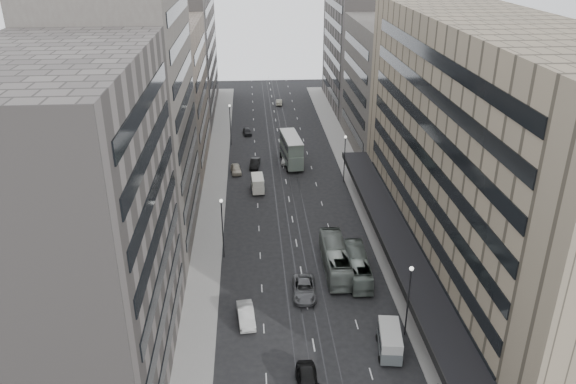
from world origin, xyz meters
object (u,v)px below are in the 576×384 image
object	(u,v)px
sedan_1	(246,315)
sedan_2	(304,289)
double_decker	(291,149)
vw_microbus	(390,340)
bus_far	(335,258)
panel_van	(258,183)
bus_near	(358,266)
sedan_0	(308,381)

from	to	relation	value
sedan_1	sedan_2	size ratio (longest dim) A/B	0.86
double_decker	vw_microbus	world-z (taller)	double_decker
double_decker	bus_far	bearing A→B (deg)	-91.29
panel_van	sedan_1	size ratio (longest dim) A/B	0.88
panel_van	vw_microbus	bearing A→B (deg)	-75.79
double_decker	bus_near	bearing A→B (deg)	-87.66
bus_far	vw_microbus	size ratio (longest dim) A/B	2.27
bus_far	sedan_2	distance (m)	6.80
bus_near	panel_van	distance (m)	28.36
bus_near	vw_microbus	size ratio (longest dim) A/B	1.95
vw_microbus	sedan_2	bearing A→B (deg)	133.75
sedan_2	sedan_1	bearing A→B (deg)	-143.34
bus_near	sedan_1	size ratio (longest dim) A/B	2.07
panel_van	sedan_2	xyz separation A→B (m)	(4.76, -29.38, -0.67)
bus_near	sedan_1	world-z (taller)	bus_near
bus_far	sedan_0	xyz separation A→B (m)	(-5.50, -20.00, -0.78)
bus_near	bus_far	distance (m)	3.01
bus_far	panel_van	xyz separation A→B (m)	(-9.13, 24.23, -0.18)
bus_far	sedan_1	bearing A→B (deg)	41.53
bus_far	double_decker	xyz separation A→B (m)	(-2.75, 35.91, 1.26)
sedan_0	double_decker	bearing A→B (deg)	87.17
double_decker	sedan_0	distance (m)	56.01
sedan_0	sedan_2	distance (m)	14.89
bus_near	sedan_2	distance (m)	7.77
bus_far	double_decker	size ratio (longest dim) A/B	1.17
bus_near	double_decker	size ratio (longest dim) A/B	1.00
vw_microbus	sedan_1	bearing A→B (deg)	165.30
bus_near	bus_far	xyz separation A→B (m)	(-2.53, 1.62, 0.24)
bus_far	sedan_2	world-z (taller)	bus_far
vw_microbus	sedan_0	xyz separation A→B (m)	(-8.65, -4.41, -0.62)
vw_microbus	sedan_2	xyz separation A→B (m)	(-7.52, 10.44, -0.69)
vw_microbus	sedan_0	bearing A→B (deg)	-145.01
double_decker	sedan_0	size ratio (longest dim) A/B	1.99
bus_far	sedan_1	size ratio (longest dim) A/B	2.42
bus_near	sedan_2	xyz separation A→B (m)	(-6.90, -3.53, -0.61)
panel_van	sedan_0	xyz separation A→B (m)	(3.63, -44.23, -0.60)
bus_far	panel_van	distance (m)	25.89
sedan_0	sedan_1	distance (m)	11.80
double_decker	sedan_2	xyz separation A→B (m)	(-1.62, -41.06, -2.11)
sedan_2	sedan_0	bearing A→B (deg)	-91.24
double_decker	vw_microbus	distance (m)	51.85
double_decker	vw_microbus	bearing A→B (deg)	-89.13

